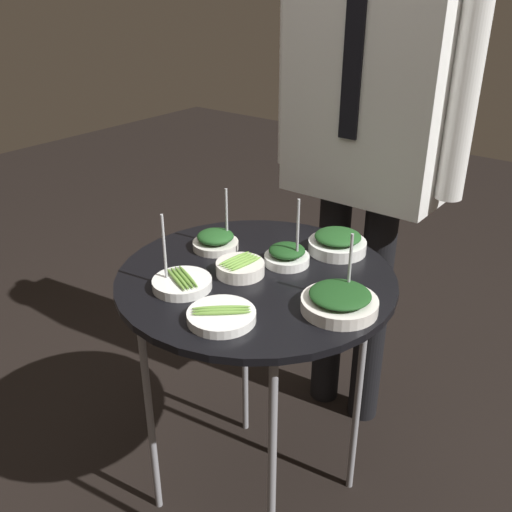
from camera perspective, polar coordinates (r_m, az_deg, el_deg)
name	(u,v)px	position (r m, az deg, el deg)	size (l,w,h in m)	color
ground_plane	(256,495)	(1.87, 0.00, -22.76)	(8.00, 8.00, 0.00)	black
serving_cart	(256,294)	(1.42, 0.00, -3.84)	(0.68, 0.68, 0.76)	black
bowl_spinach_near_rim	(216,240)	(1.51, -4.06, 1.56)	(0.12, 0.12, 0.16)	silver
bowl_spinach_front_right	(287,255)	(1.43, 3.12, 0.08)	(0.11, 0.11, 0.18)	white
bowl_spinach_back_left	(337,243)	(1.51, 8.14, 1.32)	(0.15, 0.15, 0.06)	white
bowl_asparagus_mid_right	(182,282)	(1.34, -7.43, -2.64)	(0.14, 0.14, 0.18)	white
bowl_asparagus_front_center	(240,268)	(1.38, -1.59, -1.17)	(0.12, 0.12, 0.04)	silver
bowl_spinach_far_rim	(340,301)	(1.25, 8.36, -4.47)	(0.17, 0.17, 0.16)	silver
bowl_asparagus_back_right	(221,316)	(1.21, -3.47, -5.99)	(0.15, 0.15, 0.03)	white
waiter_figure	(367,119)	(1.71, 11.02, 13.31)	(0.61, 0.23, 1.64)	black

